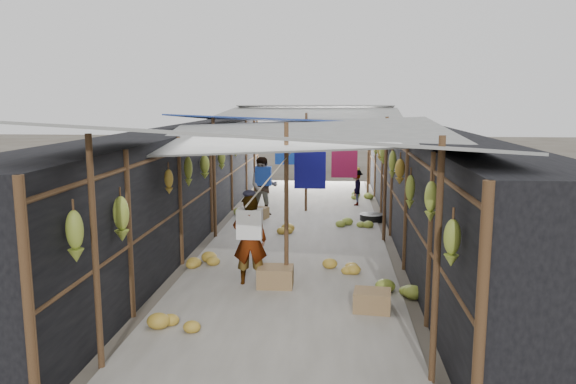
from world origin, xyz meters
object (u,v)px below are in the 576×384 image
(vendor_seated, at_px, (356,188))
(vendor_elderly, at_px, (250,240))
(crate_near, at_px, (275,277))
(shopper_blue, at_px, (263,186))
(black_basin, at_px, (372,218))

(vendor_seated, bearing_deg, vendor_elderly, -14.13)
(crate_near, relative_size, shopper_blue, 0.37)
(shopper_blue, bearing_deg, crate_near, -85.47)
(vendor_seated, bearing_deg, black_basin, 10.63)
(crate_near, bearing_deg, vendor_seated, 77.19)
(crate_near, xyz_separation_m, shopper_blue, (-0.89, 5.53, 0.58))
(black_basin, height_order, shopper_blue, shopper_blue)
(black_basin, bearing_deg, vendor_seated, 99.25)
(vendor_elderly, bearing_deg, black_basin, -119.84)
(crate_near, distance_m, vendor_seated, 7.21)
(vendor_elderly, bearing_deg, shopper_blue, -90.53)
(black_basin, distance_m, vendor_elderly, 5.50)
(black_basin, relative_size, vendor_seated, 0.56)
(vendor_elderly, relative_size, shopper_blue, 0.98)
(shopper_blue, bearing_deg, black_basin, -14.27)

